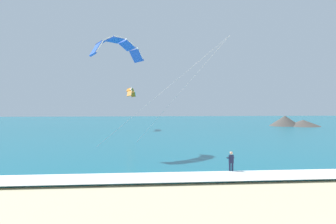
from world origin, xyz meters
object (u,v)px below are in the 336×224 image
at_px(kite_primary, 117,46).
at_px(kite_distant, 131,91).
at_px(surfboard, 231,174).
at_px(kitesurfer, 231,162).

height_order(kite_primary, kite_distant, kite_primary).
relative_size(kite_primary, kite_distant, 2.20).
xyz_separation_m(surfboard, kite_primary, (-8.97, 9.19, 10.97)).
xyz_separation_m(kitesurfer, kite_distant, (-8.42, 41.24, 6.97)).
bearing_deg(surfboard, kite_primary, 134.29).
xyz_separation_m(surfboard, kitesurfer, (0.00, 0.02, 0.91)).
xyz_separation_m(surfboard, kite_distant, (-8.42, 41.25, 7.88)).
xyz_separation_m(kitesurfer, kite_primary, (-8.97, 9.17, 10.06)).
bearing_deg(kitesurfer, kite_distant, 101.54).
distance_m(kitesurfer, kite_primary, 16.30).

